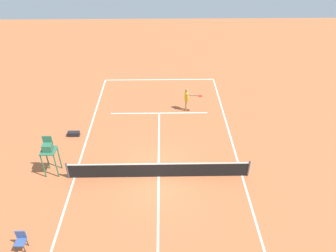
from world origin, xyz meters
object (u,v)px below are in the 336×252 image
object	(u,v)px
player_serving	(187,98)
equipment_bag	(74,134)
courtside_chair_near	(21,240)
umpire_chair	(48,150)
tennis_ball	(210,120)

from	to	relation	value
player_serving	equipment_bag	distance (m)	8.23
equipment_bag	courtside_chair_near	bearing A→B (deg)	87.54
courtside_chair_near	equipment_bag	xyz separation A→B (m)	(-0.36, -8.33, -0.38)
equipment_bag	umpire_chair	bearing A→B (deg)	84.53
tennis_ball	courtside_chair_near	distance (m)	13.74
tennis_ball	umpire_chair	size ratio (longest dim) A/B	0.03
tennis_ball	equipment_bag	xyz separation A→B (m)	(9.12, 1.59, 0.12)
player_serving	umpire_chair	xyz separation A→B (m)	(7.93, 6.51, 0.54)
tennis_ball	courtside_chair_near	xyz separation A→B (m)	(9.48, 9.92, 0.50)
umpire_chair	equipment_bag	distance (m)	3.79
player_serving	umpire_chair	size ratio (longest dim) A/B	0.74
player_serving	tennis_ball	world-z (taller)	player_serving
courtside_chair_near	equipment_bag	bearing A→B (deg)	-92.46
player_serving	umpire_chair	distance (m)	10.27
courtside_chair_near	tennis_ball	bearing A→B (deg)	-133.70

